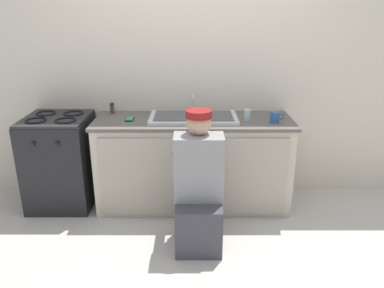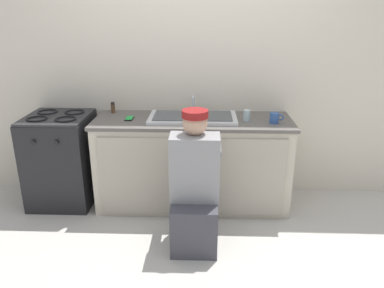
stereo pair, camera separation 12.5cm
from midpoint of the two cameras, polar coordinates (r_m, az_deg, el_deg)
ground_plane at (r=3.51m, az=0.98°, el=-11.13°), size 12.00×12.00×0.00m
back_wall at (r=3.70m, az=1.30°, el=11.20°), size 6.00×0.10×2.50m
counter_cabinet at (r=3.58m, az=1.11°, el=-3.06°), size 1.78×0.62×0.82m
countertop at (r=3.45m, az=1.16°, el=3.56°), size 1.82×0.62×0.03m
sink_double_basin at (r=3.44m, az=1.17°, el=4.12°), size 0.80×0.44×0.19m
stove_range at (r=3.81m, az=-18.33°, el=-2.21°), size 0.58×0.62×0.89m
plumber_person at (r=2.95m, az=1.62°, el=-7.33°), size 0.42×0.61×1.10m
cell_phone at (r=3.48m, az=-8.51°, el=3.88°), size 0.07×0.14×0.01m
coffee_mug at (r=3.40m, az=13.50°, el=3.88°), size 0.13×0.08×0.09m
water_glass at (r=3.42m, az=9.39°, el=4.30°), size 0.06×0.06×0.10m
spice_bottle_pepper at (r=3.71m, az=-11.01°, el=5.44°), size 0.04×0.04×0.10m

